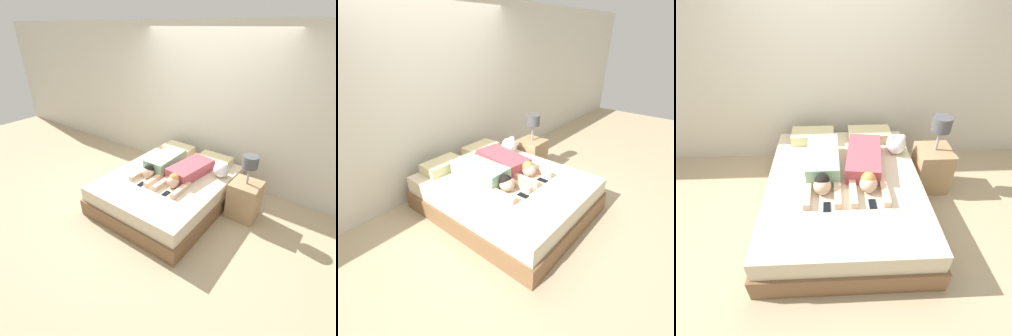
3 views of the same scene
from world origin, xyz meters
The scene contains 11 objects.
ground_plane centered at (0.00, 0.00, 0.00)m, with size 12.00×12.00×0.00m, color tan.
wall_back centered at (0.00, 1.19, 1.30)m, with size 12.00×0.06×2.60m.
bed centered at (0.00, 0.00, 0.23)m, with size 1.70×2.07×0.46m.
pillow_head_left centered at (-0.37, 0.82, 0.52)m, with size 0.54×0.30×0.13m.
pillow_head_right centered at (0.37, 0.82, 0.52)m, with size 0.54×0.30×0.13m.
person_left centered at (-0.23, 0.15, 0.56)m, with size 0.37×1.06×0.21m.
person_right centered at (0.24, 0.16, 0.55)m, with size 0.47×1.11×0.21m.
cell_phone_left centered at (-0.18, -0.41, 0.47)m, with size 0.07×0.13×0.01m.
cell_phone_right centered at (0.26, -0.39, 0.47)m, with size 0.07×0.13×0.01m.
plush_toy centered at (0.65, 0.48, 0.59)m, with size 0.24×0.24×0.25m.
nightstand centered at (1.11, 0.37, 0.33)m, with size 0.41×0.41×0.99m.
Camera 2 is at (-2.25, -1.90, 2.15)m, focal length 28.00 mm.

